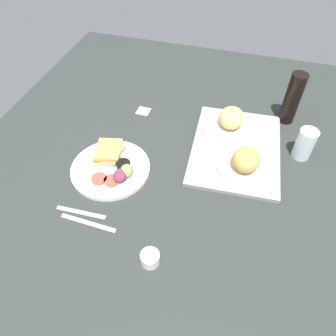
% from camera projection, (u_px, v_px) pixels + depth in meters
% --- Properties ---
extents(ground_plane, '(1.90, 1.50, 0.03)m').
position_uv_depth(ground_plane, '(162.00, 172.00, 1.17)').
color(ground_plane, '#282D2B').
extents(serving_tray, '(0.47, 0.35, 0.02)m').
position_uv_depth(serving_tray, '(236.00, 148.00, 1.22)').
color(serving_tray, gray).
rests_on(serving_tray, ground_plane).
extents(bread_plate_near, '(0.22, 0.22, 0.09)m').
position_uv_depth(bread_plate_near, '(230.00, 122.00, 1.27)').
color(bread_plate_near, white).
rests_on(bread_plate_near, serving_tray).
extents(bread_plate_far, '(0.22, 0.22, 0.09)m').
position_uv_depth(bread_plate_far, '(246.00, 163.00, 1.12)').
color(bread_plate_far, white).
rests_on(bread_plate_far, serving_tray).
extents(plate_with_salad, '(0.29, 0.29, 0.05)m').
position_uv_depth(plate_with_salad, '(112.00, 166.00, 1.15)').
color(plate_with_salad, white).
rests_on(plate_with_salad, ground_plane).
extents(drinking_glass, '(0.07, 0.07, 0.12)m').
position_uv_depth(drinking_glass, '(305.00, 144.00, 1.16)').
color(drinking_glass, silver).
rests_on(drinking_glass, ground_plane).
extents(soda_bottle, '(0.06, 0.06, 0.22)m').
position_uv_depth(soda_bottle, '(292.00, 99.00, 1.27)').
color(soda_bottle, black).
rests_on(soda_bottle, ground_plane).
extents(espresso_cup, '(0.06, 0.06, 0.04)m').
position_uv_depth(espresso_cup, '(150.00, 258.00, 0.91)').
color(espresso_cup, silver).
rests_on(espresso_cup, ground_plane).
extents(fork, '(0.02, 0.17, 0.01)m').
position_uv_depth(fork, '(81.00, 212.00, 1.03)').
color(fork, '#B7B7BC').
rests_on(fork, ground_plane).
extents(knife, '(0.02, 0.19, 0.01)m').
position_uv_depth(knife, '(88.00, 223.00, 1.01)').
color(knife, '#B7B7BC').
rests_on(knife, ground_plane).
extents(sticky_note, '(0.06, 0.06, 0.00)m').
position_uv_depth(sticky_note, '(143.00, 111.00, 1.39)').
color(sticky_note, pink).
rests_on(sticky_note, ground_plane).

